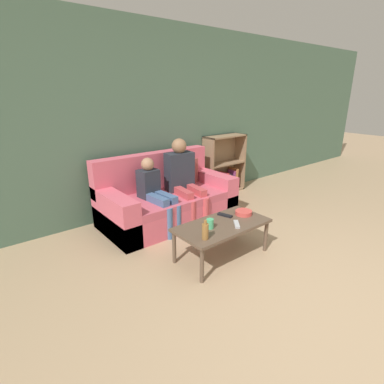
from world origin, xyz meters
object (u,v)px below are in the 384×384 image
object	(u,v)px
cup_near	(210,224)
tv_remote_1	(237,224)
tv_remote_0	(225,215)
person_child	(155,191)
bottle	(205,231)
person_adult	(182,175)
coffee_table	(222,227)
couch	(167,200)
bookshelf	(222,171)
snack_bowl	(244,213)

from	to	relation	value
cup_near	tv_remote_1	world-z (taller)	cup_near
cup_near	tv_remote_0	xyz separation A→B (m)	(0.33, 0.12, -0.04)
cup_near	person_child	bearing A→B (deg)	89.22
bottle	tv_remote_0	bearing A→B (deg)	26.87
person_adult	tv_remote_0	distance (m)	1.00
coffee_table	bottle	world-z (taller)	bottle
couch	bookshelf	distance (m)	1.48
tv_remote_1	bottle	size ratio (longest dim) A/B	0.85
person_child	cup_near	size ratio (longest dim) A/B	9.08
tv_remote_0	person_child	bearing A→B (deg)	92.19
cup_near	tv_remote_1	distance (m)	0.29
cup_near	bottle	size ratio (longest dim) A/B	0.52
tv_remote_1	couch	bearing A→B (deg)	128.74
couch	coffee_table	distance (m)	1.19
tv_remote_1	snack_bowl	bearing A→B (deg)	68.06
bookshelf	person_adult	world-z (taller)	person_adult
couch	bottle	xyz separation A→B (m)	(-0.47, -1.32, 0.18)
tv_remote_0	bottle	distance (m)	0.59
coffee_table	person_child	size ratio (longest dim) A/B	1.11
coffee_table	person_child	world-z (taller)	person_child
coffee_table	tv_remote_0	distance (m)	0.21
bookshelf	tv_remote_1	size ratio (longest dim) A/B	6.12
couch	tv_remote_1	size ratio (longest dim) A/B	10.97
bookshelf	couch	bearing A→B (deg)	-164.93
person_child	bottle	world-z (taller)	person_child
coffee_table	tv_remote_1	xyz separation A→B (m)	(0.09, -0.12, 0.05)
bookshelf	tv_remote_1	distance (m)	2.22
person_adult	tv_remote_0	bearing A→B (deg)	-92.46
tv_remote_0	tv_remote_1	distance (m)	0.25
snack_bowl	tv_remote_0	bearing A→B (deg)	153.30
tv_remote_1	snack_bowl	size ratio (longest dim) A/B	0.87
person_adult	cup_near	xyz separation A→B (m)	(-0.48, -1.09, -0.19)
bookshelf	person_child	bearing A→B (deg)	-162.79
coffee_table	cup_near	world-z (taller)	cup_near
snack_bowl	bottle	xyz separation A→B (m)	(-0.72, -0.17, 0.06)
cup_near	couch	bearing A→B (deg)	76.64
bookshelf	cup_near	size ratio (longest dim) A/B	9.89
tv_remote_0	bottle	world-z (taller)	bottle
couch	snack_bowl	world-z (taller)	couch
bookshelf	bottle	world-z (taller)	bookshelf
coffee_table	cup_near	bearing A→B (deg)	178.49
person_adult	person_child	bearing A→B (deg)	-168.07
bookshelf	snack_bowl	bearing A→B (deg)	-127.38
bottle	person_adult	bearing A→B (deg)	61.31
coffee_table	tv_remote_0	xyz separation A→B (m)	(0.16, 0.13, 0.05)
coffee_table	bookshelf	bearing A→B (deg)	45.61
bookshelf	tv_remote_0	bearing A→B (deg)	-133.58
person_adult	tv_remote_1	xyz separation A→B (m)	(-0.22, -1.21, -0.23)
couch	person_adult	size ratio (longest dim) A/B	1.61
tv_remote_0	tv_remote_1	xyz separation A→B (m)	(-0.07, -0.24, 0.00)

